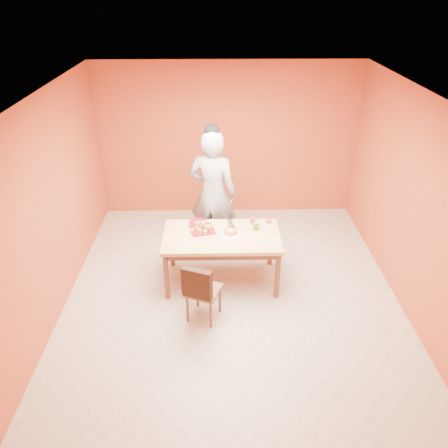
{
  "coord_description": "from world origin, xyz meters",
  "views": [
    {
      "loc": [
        -0.2,
        -4.81,
        3.82
      ],
      "look_at": [
        -0.1,
        0.3,
        0.94
      ],
      "focal_mm": 35.0,
      "sensor_mm": 36.0,
      "label": 1
    }
  ],
  "objects_px": {
    "person": "(213,194)",
    "checker_tin": "(269,221)",
    "magenta_glass": "(253,221)",
    "egg_ornament": "(256,226)",
    "dining_table": "(222,241)",
    "red_dinner_plate": "(198,222)",
    "sponge_cake": "(231,232)",
    "pastry_platter": "(202,229)",
    "dining_chair": "(203,290)"
  },
  "relations": [
    {
      "from": "dining_table",
      "to": "pastry_platter",
      "type": "distance_m",
      "value": 0.32
    },
    {
      "from": "sponge_cake",
      "to": "magenta_glass",
      "type": "distance_m",
      "value": 0.43
    },
    {
      "from": "egg_ornament",
      "to": "dining_table",
      "type": "bearing_deg",
      "value": -144.47
    },
    {
      "from": "dining_table",
      "to": "sponge_cake",
      "type": "xyz_separation_m",
      "value": [
        0.12,
        0.03,
        0.13
      ]
    },
    {
      "from": "checker_tin",
      "to": "pastry_platter",
      "type": "bearing_deg",
      "value": -167.53
    },
    {
      "from": "person",
      "to": "checker_tin",
      "type": "bearing_deg",
      "value": 165.01
    },
    {
      "from": "person",
      "to": "checker_tin",
      "type": "distance_m",
      "value": 0.95
    },
    {
      "from": "dining_table",
      "to": "dining_chair",
      "type": "xyz_separation_m",
      "value": [
        -0.24,
        -0.79,
        -0.22
      ]
    },
    {
      "from": "red_dinner_plate",
      "to": "sponge_cake",
      "type": "distance_m",
      "value": 0.56
    },
    {
      "from": "egg_ornament",
      "to": "checker_tin",
      "type": "height_order",
      "value": "egg_ornament"
    },
    {
      "from": "dining_chair",
      "to": "person",
      "type": "bearing_deg",
      "value": 107.33
    },
    {
      "from": "dining_chair",
      "to": "red_dinner_plate",
      "type": "distance_m",
      "value": 1.19
    },
    {
      "from": "red_dinner_plate",
      "to": "magenta_glass",
      "type": "bearing_deg",
      "value": -2.96
    },
    {
      "from": "pastry_platter",
      "to": "person",
      "type": "bearing_deg",
      "value": 77.85
    },
    {
      "from": "egg_ornament",
      "to": "checker_tin",
      "type": "bearing_deg",
      "value": 63.27
    },
    {
      "from": "person",
      "to": "pastry_platter",
      "type": "height_order",
      "value": "person"
    },
    {
      "from": "red_dinner_plate",
      "to": "egg_ornament",
      "type": "relative_size",
      "value": 2.05
    },
    {
      "from": "person",
      "to": "egg_ornament",
      "type": "xyz_separation_m",
      "value": [
        0.6,
        -0.67,
        -0.17
      ]
    },
    {
      "from": "magenta_glass",
      "to": "pastry_platter",
      "type": "bearing_deg",
      "value": -166.73
    },
    {
      "from": "sponge_cake",
      "to": "egg_ornament",
      "type": "height_order",
      "value": "egg_ornament"
    },
    {
      "from": "sponge_cake",
      "to": "egg_ornament",
      "type": "relative_size",
      "value": 1.58
    },
    {
      "from": "person",
      "to": "pastry_platter",
      "type": "distance_m",
      "value": 0.73
    },
    {
      "from": "dining_chair",
      "to": "pastry_platter",
      "type": "bearing_deg",
      "value": 113.29
    },
    {
      "from": "dining_chair",
      "to": "person",
      "type": "relative_size",
      "value": 0.43
    },
    {
      "from": "person",
      "to": "red_dinner_plate",
      "type": "xyz_separation_m",
      "value": [
        -0.21,
        -0.47,
        -0.22
      ]
    },
    {
      "from": "dining_table",
      "to": "sponge_cake",
      "type": "height_order",
      "value": "sponge_cake"
    },
    {
      "from": "person",
      "to": "sponge_cake",
      "type": "xyz_separation_m",
      "value": [
        0.24,
        -0.79,
        -0.2
      ]
    },
    {
      "from": "magenta_glass",
      "to": "checker_tin",
      "type": "bearing_deg",
      "value": 9.96
    },
    {
      "from": "checker_tin",
      "to": "sponge_cake",
      "type": "bearing_deg",
      "value": -150.4
    },
    {
      "from": "red_dinner_plate",
      "to": "checker_tin",
      "type": "relative_size",
      "value": 2.66
    },
    {
      "from": "egg_ornament",
      "to": "pastry_platter",
      "type": "bearing_deg",
      "value": -161.13
    },
    {
      "from": "dining_table",
      "to": "dining_chair",
      "type": "bearing_deg",
      "value": -106.83
    },
    {
      "from": "pastry_platter",
      "to": "dining_chair",
      "type": "bearing_deg",
      "value": -88.2
    },
    {
      "from": "sponge_cake",
      "to": "magenta_glass",
      "type": "height_order",
      "value": "magenta_glass"
    },
    {
      "from": "red_dinner_plate",
      "to": "sponge_cake",
      "type": "xyz_separation_m",
      "value": [
        0.46,
        -0.32,
        0.03
      ]
    },
    {
      "from": "dining_chair",
      "to": "sponge_cake",
      "type": "height_order",
      "value": "dining_chair"
    },
    {
      "from": "dining_chair",
      "to": "checker_tin",
      "type": "relative_size",
      "value": 9.04
    },
    {
      "from": "dining_chair",
      "to": "person",
      "type": "distance_m",
      "value": 1.7
    },
    {
      "from": "dining_table",
      "to": "checker_tin",
      "type": "xyz_separation_m",
      "value": [
        0.68,
        0.35,
        0.11
      ]
    },
    {
      "from": "egg_ornament",
      "to": "sponge_cake",
      "type": "bearing_deg",
      "value": -143.85
    },
    {
      "from": "person",
      "to": "magenta_glass",
      "type": "relative_size",
      "value": 20.86
    },
    {
      "from": "sponge_cake",
      "to": "magenta_glass",
      "type": "bearing_deg",
      "value": 40.23
    },
    {
      "from": "dining_chair",
      "to": "pastry_platter",
      "type": "relative_size",
      "value": 2.68
    },
    {
      "from": "person",
      "to": "sponge_cake",
      "type": "distance_m",
      "value": 0.85
    },
    {
      "from": "dining_table",
      "to": "red_dinner_plate",
      "type": "xyz_separation_m",
      "value": [
        -0.33,
        0.35,
        0.1
      ]
    },
    {
      "from": "person",
      "to": "magenta_glass",
      "type": "xyz_separation_m",
      "value": [
        0.57,
        -0.51,
        -0.18
      ]
    },
    {
      "from": "red_dinner_plate",
      "to": "checker_tin",
      "type": "height_order",
      "value": "checker_tin"
    },
    {
      "from": "pastry_platter",
      "to": "egg_ornament",
      "type": "bearing_deg",
      "value": 0.49
    },
    {
      "from": "dining_table",
      "to": "pastry_platter",
      "type": "relative_size",
      "value": 5.01
    },
    {
      "from": "pastry_platter",
      "to": "sponge_cake",
      "type": "bearing_deg",
      "value": -15.28
    }
  ]
}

